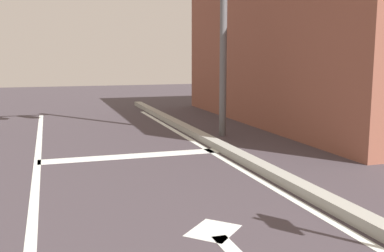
{
  "coord_description": "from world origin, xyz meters",
  "views": [
    {
      "loc": [
        -0.2,
        1.29,
        1.83
      ],
      "look_at": [
        1.35,
        6.12,
        1.04
      ],
      "focal_mm": 42.16,
      "sensor_mm": 36.0,
      "label": 1
    }
  ],
  "objects": [
    {
      "name": "curb_strip",
      "position": [
        3.01,
        6.0,
        0.07
      ],
      "size": [
        0.24,
        24.0,
        0.14
      ],
      "primitive_type": "cube",
      "color": "#9FA097",
      "rests_on": "ground"
    },
    {
      "name": "lane_line_curbside",
      "position": [
        2.76,
        6.0,
        0.0
      ],
      "size": [
        0.12,
        20.0,
        0.01
      ],
      "primitive_type": "cube",
      "color": "silver",
      "rests_on": "ground"
    },
    {
      "name": "lane_arrow_head",
      "position": [
        1.41,
        5.55,
        0.0
      ],
      "size": [
        0.71,
        0.71,
        0.01
      ],
      "primitive_type": "cube",
      "rotation": [
        0.0,
        0.0,
        0.79
      ],
      "color": "silver",
      "rests_on": "ground"
    },
    {
      "name": "lane_line_center",
      "position": [
        -0.43,
        6.0,
        0.0
      ],
      "size": [
        0.12,
        20.0,
        0.01
      ],
      "primitive_type": "cube",
      "color": "silver",
      "rests_on": "ground"
    },
    {
      "name": "stop_bar",
      "position": [
        1.24,
        9.4,
        0.0
      ],
      "size": [
        3.34,
        0.4,
        0.01
      ],
      "primitive_type": "cube",
      "color": "silver",
      "rests_on": "ground"
    }
  ]
}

